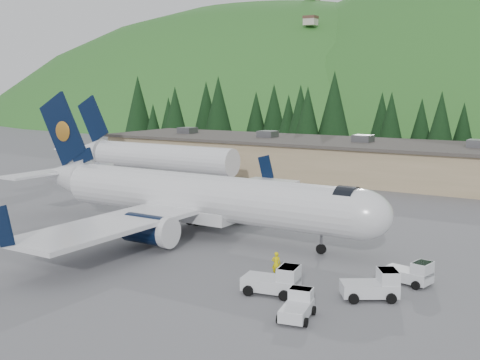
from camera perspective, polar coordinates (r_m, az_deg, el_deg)
name	(u,v)px	position (r m, az deg, el deg)	size (l,w,h in m)	color
ground	(203,235)	(51.65, -3.53, -5.25)	(600.00, 600.00, 0.00)	slate
airliner	(192,197)	(51.58, -4.53, -1.60)	(36.42, 34.12, 12.14)	white
second_airliner	(147,155)	(83.35, -8.79, 2.33)	(27.50, 11.00, 10.05)	white
baggage_tug_a	(375,286)	(37.21, 12.64, -9.76)	(3.68, 3.22, 1.77)	silver
baggage_tug_b	(411,273)	(40.39, 15.95, -8.52)	(3.22, 2.26, 1.60)	silver
baggage_tug_c	(298,306)	(33.71, 5.50, -11.81)	(2.09, 2.95, 1.46)	silver
terminal_building	(329,158)	(86.44, 8.41, 2.09)	(71.00, 17.00, 6.10)	tan
baggage_tug_d	(276,281)	(37.13, 3.43, -9.56)	(3.65, 2.54, 1.82)	silver
ramp_worker	(276,264)	(40.58, 3.45, -7.94)	(0.60, 0.40, 1.65)	yellow
tree_line	(391,116)	(106.81, 14.16, 5.91)	(115.30, 17.42, 14.37)	black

